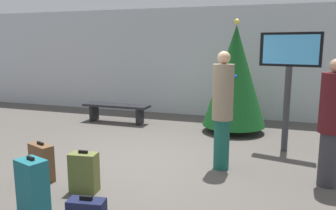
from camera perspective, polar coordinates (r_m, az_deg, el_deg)
The scene contains 10 objects.
ground_plane at distance 6.00m, azimuth -4.14°, elevation -9.46°, with size 16.00×16.00×0.00m, color #514C47.
back_wall at distance 9.66m, azimuth 5.45°, elevation 7.20°, with size 16.00×0.20×3.03m, color #B7BCC1.
holiday_tree at distance 7.84m, azimuth 11.26°, elevation 4.82°, with size 1.44×1.44×2.57m.
flight_info_kiosk at distance 6.64m, azimuth 19.80°, elevation 6.15°, with size 1.09×0.32×2.24m.
waiting_bench at distance 8.87m, azimuth -8.74°, elevation -0.60°, with size 1.77×0.44×0.48m.
traveller_0 at distance 5.45m, azimuth 9.21°, elevation -0.47°, with size 0.38×0.38×1.92m.
traveller_1 at distance 5.26m, azimuth 25.99°, elevation -2.40°, with size 0.52×0.52×1.83m.
suitcase_1 at distance 5.46m, azimuth -20.58°, elevation -9.05°, with size 0.47×0.33×0.59m.
suitcase_4 at distance 4.41m, azimuth -21.90°, elevation -12.84°, with size 0.41×0.34×0.73m.
suitcase_5 at distance 4.88m, azimuth -14.00°, elevation -11.00°, with size 0.40×0.26×0.59m.
Camera 1 is at (2.20, -5.20, 2.02)m, focal length 36.07 mm.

